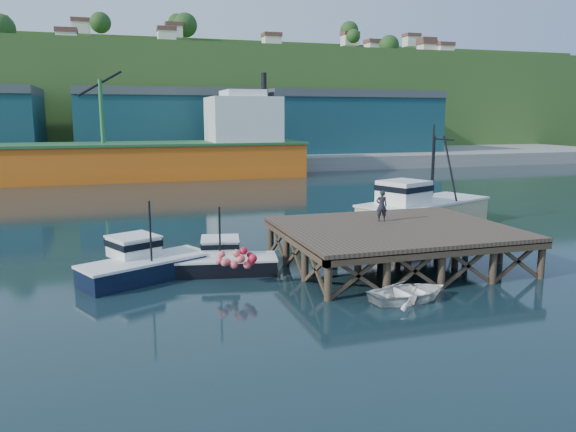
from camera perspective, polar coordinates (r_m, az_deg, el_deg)
name	(u,v)px	position (r m, az deg, el deg)	size (l,w,h in m)	color
ground	(299,272)	(29.40, 1.09, -5.73)	(300.00, 300.00, 0.00)	black
wharf	(396,230)	(30.92, 10.94, -1.42)	(12.00, 10.00, 2.62)	brown
far_quay	(168,158)	(97.50, -12.08, 5.77)	(160.00, 40.00, 2.00)	gray
warehouse_mid	(170,126)	(92.28, -11.91, 8.97)	(28.00, 16.00, 9.00)	#17414C
warehouse_right	(344,125)	(99.76, 5.73, 9.20)	(30.00, 16.00, 9.00)	#17414C
cargo_ship	(117,154)	(74.98, -17.02, 6.08)	(55.50, 10.00, 13.75)	orange
hillside	(153,102)	(127.18, -13.55, 11.20)	(220.00, 50.00, 22.00)	#2D511E
boat_navy	(142,263)	(29.06, -14.57, -4.60)	(6.80, 4.92, 4.02)	black
boat_black	(221,260)	(29.51, -6.87, -4.42)	(6.09, 5.06, 3.59)	black
trawler	(421,206)	(42.32, 13.41, 1.01)	(11.75, 7.90, 7.42)	#CDBC84
dinghy	(409,292)	(25.47, 12.24, -7.57)	(2.72, 3.80, 0.79)	white
dockworker	(382,206)	(32.28, 9.49, 1.03)	(0.64, 0.42, 1.76)	black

